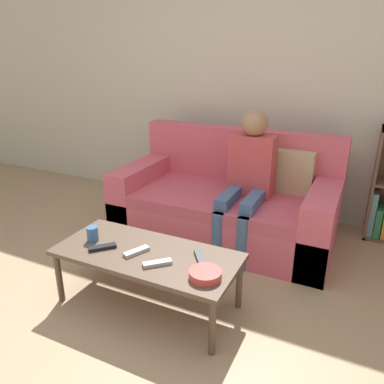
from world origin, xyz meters
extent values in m
plane|color=tan|center=(0.00, 0.00, 0.00)|extent=(22.00, 22.00, 0.00)
cube|color=beige|center=(0.00, 2.38, 1.30)|extent=(12.00, 0.06, 2.60)
cube|color=#DB5B70|center=(0.03, 1.62, 0.16)|extent=(1.84, 0.94, 0.32)
cube|color=#C95467|center=(0.03, 1.53, 0.37)|extent=(1.40, 0.76, 0.10)
cube|color=#DB5B70|center=(0.03, 2.00, 0.66)|extent=(1.84, 0.18, 0.48)
cube|color=#DB5B70|center=(-0.78, 1.62, 0.29)|extent=(0.22, 0.94, 0.58)
cube|color=#DB5B70|center=(0.84, 1.62, 0.29)|extent=(0.22, 0.94, 0.58)
cube|color=tan|center=(0.53, 1.85, 0.60)|extent=(0.36, 0.12, 0.36)
cube|color=brown|center=(1.17, 2.20, 0.49)|extent=(0.02, 0.28, 0.98)
cube|color=#6699A8|center=(1.21, 2.19, 0.22)|extent=(0.05, 0.20, 0.40)
cube|color=#2D7A4C|center=(1.26, 2.19, 0.16)|extent=(0.05, 0.23, 0.26)
cylinder|color=brown|center=(-0.60, 0.28, 0.18)|extent=(0.04, 0.04, 0.35)
cylinder|color=brown|center=(0.48, 0.28, 0.18)|extent=(0.04, 0.04, 0.35)
cylinder|color=brown|center=(-0.60, 0.73, 0.18)|extent=(0.04, 0.04, 0.35)
cylinder|color=brown|center=(0.48, 0.73, 0.18)|extent=(0.04, 0.04, 0.35)
cube|color=brown|center=(-0.06, 0.50, 0.37)|extent=(1.16, 0.52, 0.03)
cylinder|color=#476693|center=(0.15, 1.16, 0.21)|extent=(0.09, 0.09, 0.42)
cylinder|color=#476693|center=(0.35, 1.16, 0.21)|extent=(0.09, 0.09, 0.42)
cube|color=#476693|center=(0.15, 1.41, 0.47)|extent=(0.10, 0.42, 0.09)
cube|color=#476693|center=(0.35, 1.41, 0.47)|extent=(0.10, 0.42, 0.09)
cube|color=#C6474C|center=(0.25, 1.66, 0.67)|extent=(0.36, 0.20, 0.50)
sphere|color=#A87A5B|center=(0.25, 1.66, 1.02)|extent=(0.21, 0.21, 0.21)
cylinder|color=#3D70B2|center=(-0.46, 0.48, 0.43)|extent=(0.07, 0.07, 0.10)
cube|color=#B7B7BC|center=(-0.11, 0.47, 0.39)|extent=(0.11, 0.17, 0.02)
cube|color=black|center=(-0.33, 0.42, 0.39)|extent=(0.15, 0.16, 0.02)
cube|color=#47474C|center=(0.27, 0.58, 0.39)|extent=(0.14, 0.17, 0.02)
cube|color=#B7B7BC|center=(0.07, 0.41, 0.39)|extent=(0.16, 0.15, 0.02)
cylinder|color=#DB4C47|center=(0.38, 0.41, 0.41)|extent=(0.18, 0.18, 0.05)
camera|label=1|loc=(1.08, -1.21, 1.56)|focal=35.00mm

